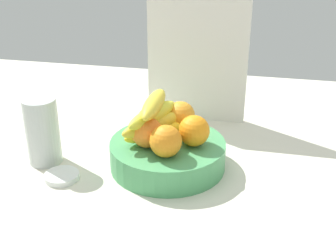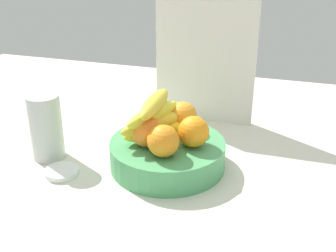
# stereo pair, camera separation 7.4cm
# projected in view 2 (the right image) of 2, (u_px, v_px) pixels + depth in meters

# --- Properties ---
(ground_plane) EXTENTS (1.80, 1.40, 0.03)m
(ground_plane) POSITION_uv_depth(u_px,v_px,m) (153.00, 169.00, 1.10)
(ground_plane) COLOR beige
(fruit_bowl) EXTENTS (0.27, 0.27, 0.06)m
(fruit_bowl) POSITION_uv_depth(u_px,v_px,m) (168.00, 153.00, 1.08)
(fruit_bowl) COLOR #4A9D5F
(fruit_bowl) RESTS_ON ground_plane
(orange_front_left) EXTENTS (0.07, 0.07, 0.07)m
(orange_front_left) POSITION_uv_depth(u_px,v_px,m) (193.00, 132.00, 1.03)
(orange_front_left) COLOR orange
(orange_front_left) RESTS_ON fruit_bowl
(orange_front_right) EXTENTS (0.07, 0.07, 0.07)m
(orange_front_right) POSITION_uv_depth(u_px,v_px,m) (183.00, 116.00, 1.10)
(orange_front_right) COLOR orange
(orange_front_right) RESTS_ON fruit_bowl
(orange_center) EXTENTS (0.07, 0.07, 0.07)m
(orange_center) POSITION_uv_depth(u_px,v_px,m) (154.00, 120.00, 1.08)
(orange_center) COLOR orange
(orange_center) RESTS_ON fruit_bowl
(orange_back_left) EXTENTS (0.07, 0.07, 0.07)m
(orange_back_left) POSITION_uv_depth(u_px,v_px,m) (146.00, 131.00, 1.03)
(orange_back_left) COLOR orange
(orange_back_left) RESTS_ON fruit_bowl
(orange_back_right) EXTENTS (0.07, 0.07, 0.07)m
(orange_back_right) POSITION_uv_depth(u_px,v_px,m) (163.00, 141.00, 0.99)
(orange_back_right) COLOR orange
(orange_back_right) RESTS_ON fruit_bowl
(banana_bunch) EXTENTS (0.15, 0.18, 0.11)m
(banana_bunch) POSITION_uv_depth(u_px,v_px,m) (155.00, 118.00, 1.05)
(banana_bunch) COLOR yellow
(banana_bunch) RESTS_ON fruit_bowl
(cutting_board) EXTENTS (0.28, 0.02, 0.36)m
(cutting_board) POSITION_uv_depth(u_px,v_px,m) (205.00, 60.00, 1.25)
(cutting_board) COLOR white
(cutting_board) RESTS_ON ground_plane
(thermos_tumbler) EXTENTS (0.08, 0.08, 0.16)m
(thermos_tumbler) POSITION_uv_depth(u_px,v_px,m) (46.00, 127.00, 1.09)
(thermos_tumbler) COLOR #B9C1BE
(thermos_tumbler) RESTS_ON ground_plane
(jar_lid) EXTENTS (0.08, 0.08, 0.01)m
(jar_lid) POSITION_uv_depth(u_px,v_px,m) (62.00, 172.00, 1.05)
(jar_lid) COLOR silver
(jar_lid) RESTS_ON ground_plane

